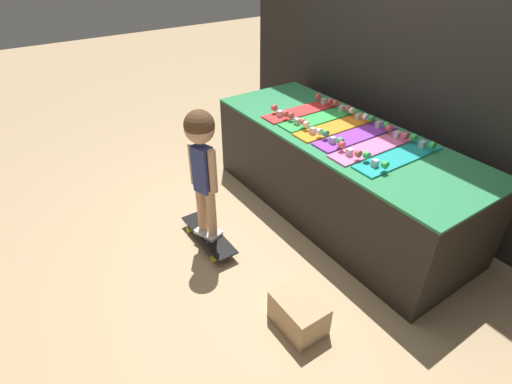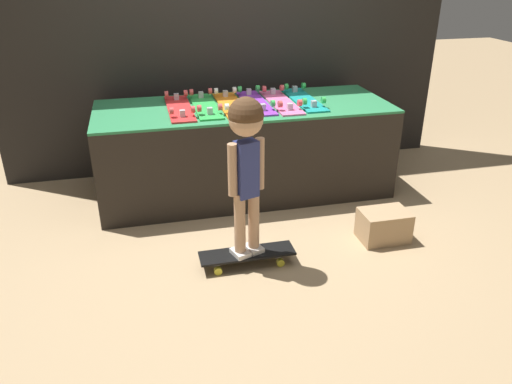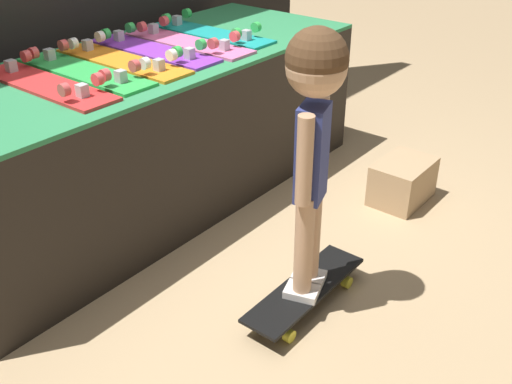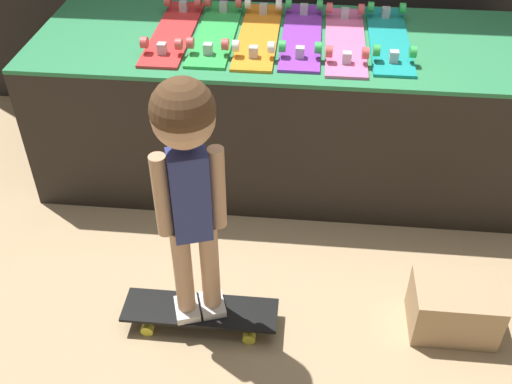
% 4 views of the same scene
% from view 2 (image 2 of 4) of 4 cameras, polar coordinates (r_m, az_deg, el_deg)
% --- Properties ---
extents(ground_plane, '(16.00, 16.00, 0.00)m').
position_cam_2_polar(ground_plane, '(3.95, 0.40, -3.03)').
color(ground_plane, tan).
extents(back_wall, '(4.15, 0.10, 2.77)m').
position_cam_2_polar(back_wall, '(4.68, -3.29, 19.30)').
color(back_wall, black).
rests_on(back_wall, ground_plane).
extents(display_rack, '(2.42, 0.92, 0.77)m').
position_cam_2_polar(display_rack, '(4.28, -1.35, 4.93)').
color(display_rack, black).
rests_on(display_rack, ground_plane).
extents(skateboard_red_on_rack, '(0.19, 0.77, 0.09)m').
position_cam_2_polar(skateboard_red_on_rack, '(4.09, -8.75, 9.54)').
color(skateboard_red_on_rack, red).
rests_on(skateboard_red_on_rack, display_rack).
extents(skateboard_green_on_rack, '(0.19, 0.77, 0.09)m').
position_cam_2_polar(skateboard_green_on_rack, '(4.13, -5.82, 9.85)').
color(skateboard_green_on_rack, green).
rests_on(skateboard_green_on_rack, display_rack).
extents(skateboard_orange_on_rack, '(0.19, 0.77, 0.09)m').
position_cam_2_polar(skateboard_orange_on_rack, '(4.15, -2.88, 10.03)').
color(skateboard_orange_on_rack, orange).
rests_on(skateboard_orange_on_rack, display_rack).
extents(skateboard_purple_on_rack, '(0.19, 0.77, 0.09)m').
position_cam_2_polar(skateboard_purple_on_rack, '(4.21, -0.06, 10.28)').
color(skateboard_purple_on_rack, purple).
rests_on(skateboard_purple_on_rack, display_rack).
extents(skateboard_pink_on_rack, '(0.19, 0.77, 0.09)m').
position_cam_2_polar(skateboard_pink_on_rack, '(4.23, 2.86, 10.33)').
color(skateboard_pink_on_rack, pink).
rests_on(skateboard_pink_on_rack, display_rack).
extents(skateboard_teal_on_rack, '(0.19, 0.77, 0.09)m').
position_cam_2_polar(skateboard_teal_on_rack, '(4.32, 5.47, 10.57)').
color(skateboard_teal_on_rack, teal).
rests_on(skateboard_teal_on_rack, display_rack).
extents(skateboard_on_floor, '(0.64, 0.18, 0.09)m').
position_cam_2_polar(skateboard_on_floor, '(3.36, -1.02, -7.18)').
color(skateboard_on_floor, black).
rests_on(skateboard_on_floor, ground_plane).
extents(child, '(0.24, 0.21, 1.05)m').
position_cam_2_polar(child, '(3.02, -1.13, 5.00)').
color(child, silver).
rests_on(child, skateboard_on_floor).
extents(storage_box, '(0.34, 0.24, 0.23)m').
position_cam_2_polar(storage_box, '(3.74, 14.38, -3.73)').
color(storage_box, tan).
rests_on(storage_box, ground_plane).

